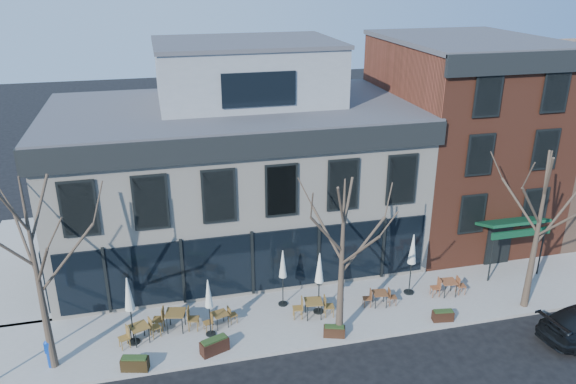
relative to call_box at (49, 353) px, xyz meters
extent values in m
plane|color=black|center=(8.62, 3.24, -0.82)|extent=(120.00, 120.00, 0.00)
cube|color=gray|center=(11.87, 1.09, -0.74)|extent=(33.50, 4.70, 0.15)
cube|color=gray|center=(-2.63, 9.24, -0.74)|extent=(4.50, 12.00, 0.15)
cube|color=beige|center=(8.62, 8.24, 3.18)|extent=(18.00, 10.00, 8.00)
cube|color=#47474C|center=(8.62, 8.24, 7.23)|extent=(18.30, 10.30, 0.30)
cube|color=black|center=(8.62, 3.12, 6.73)|extent=(18.30, 0.25, 1.10)
cube|color=black|center=(-0.50, 8.24, 6.73)|extent=(0.25, 10.30, 1.10)
cube|color=black|center=(8.62, 3.18, 1.08)|extent=(17.20, 0.12, 3.00)
cube|color=black|center=(-0.44, 7.24, 1.08)|extent=(0.12, 7.50, 3.00)
cube|color=gray|center=(9.62, 9.24, 8.78)|extent=(9.00, 6.50, 3.00)
cube|color=brown|center=(21.62, 8.24, 4.68)|extent=(8.00, 10.00, 11.00)
cube|color=#47474C|center=(21.62, 8.24, 10.23)|extent=(8.20, 10.20, 0.25)
cube|color=black|center=(21.62, 3.12, 9.78)|extent=(8.20, 0.25, 1.00)
cube|color=#0D3B21|center=(21.62, 2.39, 2.08)|extent=(3.20, 1.66, 0.67)
cube|color=black|center=(21.62, 3.19, 0.43)|extent=(1.40, 0.10, 2.50)
cone|color=#382B21|center=(0.12, 0.04, 3.29)|extent=(0.34, 0.34, 7.92)
cylinder|color=#382B21|center=(1.18, 0.23, 3.86)|extent=(2.23, 0.50, 2.48)
cylinder|color=#382B21|center=(-0.34, 1.01, 4.33)|extent=(1.03, 2.05, 2.14)
cylinder|color=#382B21|center=(-0.73, -0.27, 4.84)|extent=(1.80, 0.75, 2.21)
cylinder|color=#382B21|center=(0.57, -0.93, 4.24)|extent=(1.03, 2.04, 2.28)
cone|color=#382B21|center=(11.62, -0.66, 2.85)|extent=(0.34, 0.34, 7.04)
cylinder|color=#382B21|center=(12.57, -0.49, 3.36)|extent=(2.00, 0.46, 2.21)
cylinder|color=#382B21|center=(11.21, 0.20, 3.77)|extent=(0.93, 1.84, 1.91)
cylinder|color=#382B21|center=(10.87, -0.93, 4.23)|extent=(1.61, 0.68, 1.97)
cylinder|color=#382B21|center=(12.02, -1.52, 3.69)|extent=(0.93, 1.83, 2.03)
cone|color=#382B21|center=(20.62, -0.66, 3.07)|extent=(0.34, 0.34, 7.48)
cylinder|color=#382B21|center=(21.62, -0.48, 3.61)|extent=(2.12, 0.48, 2.35)
cylinder|color=#382B21|center=(20.19, 0.25, 4.05)|extent=(0.98, 1.94, 2.03)
cylinder|color=#382B21|center=(19.82, -0.95, 4.53)|extent=(1.71, 0.71, 2.09)
cylinder|color=#382B21|center=(21.04, -1.57, 3.96)|extent=(0.98, 1.94, 2.16)
cylinder|color=#0D3BAA|center=(0.00, 0.00, -0.33)|extent=(0.19, 0.19, 0.67)
cube|color=#0D3BAA|center=(0.00, 0.00, 0.25)|extent=(0.24, 0.21, 0.48)
cone|color=#0D3BAA|center=(0.00, 0.00, 0.53)|extent=(0.25, 0.25, 0.12)
cube|color=brown|center=(3.40, 0.78, 0.08)|extent=(0.93, 0.93, 0.04)
cylinder|color=black|center=(3.24, 0.41, -0.30)|extent=(0.04, 0.04, 0.74)
cylinder|color=black|center=(3.78, 0.62, -0.30)|extent=(0.04, 0.04, 0.74)
cylinder|color=black|center=(3.03, 0.95, -0.30)|extent=(0.04, 0.04, 0.74)
cylinder|color=black|center=(3.57, 1.15, -0.30)|extent=(0.04, 0.04, 0.74)
cube|color=brown|center=(4.92, 1.31, 0.17)|extent=(0.97, 0.97, 0.05)
cylinder|color=black|center=(4.53, 1.06, -0.25)|extent=(0.05, 0.05, 0.83)
cylinder|color=black|center=(5.16, 0.92, -0.25)|extent=(0.05, 0.05, 0.83)
cylinder|color=black|center=(4.68, 1.69, -0.25)|extent=(0.05, 0.05, 0.83)
cylinder|color=black|center=(5.30, 1.55, -0.25)|extent=(0.05, 0.05, 0.83)
cube|color=brown|center=(6.79, 1.06, -0.02)|extent=(0.77, 0.77, 0.04)
cylinder|color=black|center=(6.62, 0.75, -0.35)|extent=(0.04, 0.04, 0.64)
cylinder|color=black|center=(7.10, 0.89, -0.35)|extent=(0.04, 0.04, 0.64)
cylinder|color=black|center=(6.48, 1.23, -0.35)|extent=(0.04, 0.04, 0.64)
cylinder|color=black|center=(6.96, 1.36, -0.35)|extent=(0.04, 0.04, 0.64)
cube|color=brown|center=(10.90, 0.80, 0.12)|extent=(0.85, 0.85, 0.04)
cylinder|color=black|center=(10.56, 0.54, -0.28)|extent=(0.04, 0.04, 0.78)
cylinder|color=black|center=(11.16, 0.46, -0.28)|extent=(0.04, 0.04, 0.78)
cylinder|color=black|center=(10.64, 1.14, -0.28)|extent=(0.04, 0.04, 0.78)
cylinder|color=black|center=(11.24, 1.06, -0.28)|extent=(0.04, 0.04, 0.78)
cube|color=brown|center=(14.12, 0.93, 0.00)|extent=(0.72, 0.72, 0.04)
cylinder|color=black|center=(13.83, 0.72, -0.34)|extent=(0.04, 0.04, 0.66)
cylinder|color=black|center=(14.33, 0.64, -0.34)|extent=(0.04, 0.04, 0.66)
cylinder|color=black|center=(13.90, 1.22, -0.34)|extent=(0.04, 0.04, 0.66)
cylinder|color=black|center=(14.41, 1.15, -0.34)|extent=(0.04, 0.04, 0.66)
cube|color=brown|center=(17.62, 1.00, 0.06)|extent=(0.76, 0.76, 0.04)
cylinder|color=black|center=(17.31, 0.75, -0.31)|extent=(0.04, 0.04, 0.71)
cylinder|color=black|center=(17.87, 0.70, -0.31)|extent=(0.04, 0.04, 0.71)
cylinder|color=black|center=(17.36, 1.30, -0.31)|extent=(0.04, 0.04, 0.71)
cylinder|color=black|center=(17.92, 1.25, -0.31)|extent=(0.04, 0.04, 0.71)
cylinder|color=black|center=(3.14, 0.79, -0.63)|extent=(0.49, 0.49, 0.07)
cylinder|color=black|center=(3.14, 0.79, 0.57)|extent=(0.06, 0.06, 2.47)
cone|color=beige|center=(3.14, 0.79, 1.69)|extent=(0.40, 0.40, 1.46)
cylinder|color=black|center=(6.30, 0.57, -0.64)|extent=(0.43, 0.43, 0.06)
cylinder|color=black|center=(6.30, 0.57, 0.40)|extent=(0.05, 0.05, 2.14)
cone|color=beige|center=(6.30, 0.57, 1.37)|extent=(0.35, 0.35, 1.26)
cylinder|color=black|center=(9.81, 2.07, -0.63)|extent=(0.45, 0.45, 0.06)
cylinder|color=black|center=(9.81, 2.07, 0.46)|extent=(0.05, 0.05, 2.25)
cone|color=#B9BEB0|center=(9.81, 2.07, 1.48)|extent=(0.37, 0.37, 1.33)
cylinder|color=black|center=(11.23, 1.10, -0.63)|extent=(0.48, 0.48, 0.07)
cylinder|color=black|center=(11.23, 1.10, 0.53)|extent=(0.05, 0.05, 2.39)
cone|color=silver|center=(11.23, 1.10, 1.62)|extent=(0.39, 0.39, 1.41)
cylinder|color=black|center=(15.91, 1.60, -0.63)|extent=(0.50, 0.50, 0.07)
cylinder|color=black|center=(15.91, 1.60, 0.57)|extent=(0.06, 0.06, 2.48)
cone|color=beige|center=(15.91, 1.60, 1.70)|extent=(0.41, 0.41, 1.46)
cube|color=black|center=(3.21, -0.96, -0.40)|extent=(1.12, 0.67, 0.52)
cube|color=#1E3314|center=(3.21, -0.96, -0.12)|extent=(1.00, 0.56, 0.08)
cube|color=black|center=(6.33, -0.63, -0.38)|extent=(1.24, 0.84, 0.57)
cube|color=#1E3314|center=(6.33, -0.63, -0.07)|extent=(1.10, 0.71, 0.09)
cube|color=#311C10|center=(11.36, -0.79, -0.44)|extent=(0.98, 0.63, 0.45)
cube|color=#1E3314|center=(11.36, -0.79, -0.19)|extent=(0.87, 0.53, 0.07)
cube|color=black|center=(16.37, -0.84, -0.44)|extent=(0.96, 0.49, 0.46)
cube|color=#1E3314|center=(16.37, -0.84, -0.19)|extent=(0.86, 0.41, 0.07)
camera|label=1|loc=(4.74, -19.50, 13.85)|focal=35.00mm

